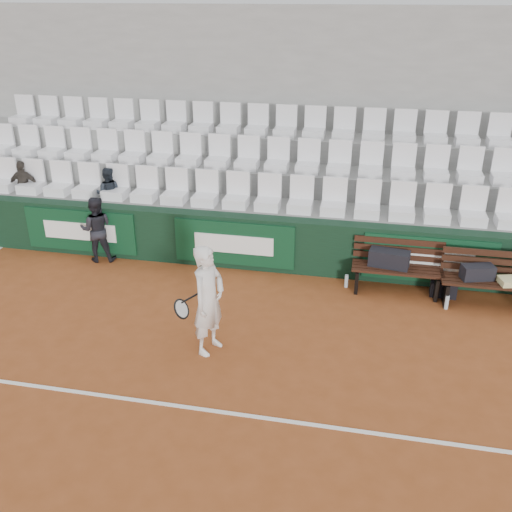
{
  "coord_description": "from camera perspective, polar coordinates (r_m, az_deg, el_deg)",
  "views": [
    {
      "loc": [
        2.07,
        -5.29,
        4.7
      ],
      "look_at": [
        0.5,
        2.4,
        1.0
      ],
      "focal_mm": 40.0,
      "sensor_mm": 36.0,
      "label": 1
    }
  ],
  "objects": [
    {
      "name": "sports_bag_ground",
      "position": [
        10.08,
        18.23,
        -3.09
      ],
      "size": [
        0.44,
        0.28,
        0.26
      ],
      "primitive_type": "cube",
      "rotation": [
        0.0,
        0.0,
        -0.05
      ],
      "color": "black",
      "rests_on": "ground"
    },
    {
      "name": "towel",
      "position": [
        9.87,
        24.16,
        -2.32
      ],
      "size": [
        0.43,
        0.35,
        0.1
      ],
      "primitive_type": "cube",
      "rotation": [
        0.0,
        0.0,
        0.26
      ],
      "color": "#CDC784",
      "rests_on": "bench_right"
    },
    {
      "name": "grandstand_tier_mid",
      "position": [
        11.75,
        0.73,
        5.47
      ],
      "size": [
        18.0,
        0.95,
        1.45
      ],
      "primitive_type": "cube",
      "color": "gray",
      "rests_on": "ground"
    },
    {
      "name": "seat_row_front",
      "position": [
        10.51,
        -0.42,
        6.47
      ],
      "size": [
        11.9,
        0.44,
        0.63
      ],
      "primitive_type": "cube",
      "color": "white",
      "rests_on": "grandstand_tier_front"
    },
    {
      "name": "seat_row_back",
      "position": [
        12.08,
        1.49,
        13.37
      ],
      "size": [
        11.9,
        0.44,
        0.63
      ],
      "primitive_type": "cube",
      "color": "silver",
      "rests_on": "grandstand_tier_back"
    },
    {
      "name": "spectator_c",
      "position": [
        11.42,
        -14.76,
        8.22
      ],
      "size": [
        0.57,
        0.49,
        1.03
      ],
      "primitive_type": "imported",
      "rotation": [
        0.0,
        0.0,
        3.36
      ],
      "color": "black",
      "rests_on": "grandstand_tier_front"
    },
    {
      "name": "grandstand_tier_front",
      "position": [
        10.96,
        -0.22,
        2.72
      ],
      "size": [
        18.0,
        0.95,
        1.0
      ],
      "primitive_type": "cube",
      "color": "gray",
      "rests_on": "ground"
    },
    {
      "name": "grandstand_tier_back",
      "position": [
        12.56,
        1.56,
        7.87
      ],
      "size": [
        18.0,
        0.95,
        1.9
      ],
      "primitive_type": "cube",
      "color": "#969693",
      "rests_on": "ground"
    },
    {
      "name": "grandstand_rear_wall",
      "position": [
        12.85,
        2.14,
        14.02
      ],
      "size": [
        18.0,
        0.3,
        4.4
      ],
      "primitive_type": "cube",
      "color": "gray",
      "rests_on": "ground"
    },
    {
      "name": "water_bottle_near",
      "position": [
        9.96,
        9.03,
        -2.49
      ],
      "size": [
        0.06,
        0.06,
        0.23
      ],
      "primitive_type": "cylinder",
      "color": "silver",
      "rests_on": "ground"
    },
    {
      "name": "bench_right",
      "position": [
        9.96,
        22.12,
        -3.47
      ],
      "size": [
        1.5,
        0.56,
        0.45
      ],
      "primitive_type": "cube",
      "color": "#33190F",
      "rests_on": "ground"
    },
    {
      "name": "spectator_b",
      "position": [
        12.31,
        -22.48,
        8.41
      ],
      "size": [
        0.66,
        0.37,
        1.06
      ],
      "primitive_type": "imported",
      "rotation": [
        0.0,
        0.0,
        3.34
      ],
      "color": "#312D27",
      "rests_on": "grandstand_tier_front"
    },
    {
      "name": "back_barrier",
      "position": [
        10.38,
        -0.56,
        1.38
      ],
      "size": [
        18.0,
        0.34,
        1.0
      ],
      "color": "black",
      "rests_on": "ground"
    },
    {
      "name": "seat_row_mid",
      "position": [
        11.27,
        0.59,
        10.16
      ],
      "size": [
        11.9,
        0.44,
        0.63
      ],
      "primitive_type": "cube",
      "color": "white",
      "rests_on": "grandstand_tier_mid"
    },
    {
      "name": "sports_bag_left",
      "position": [
        9.8,
        13.17,
        -0.25
      ],
      "size": [
        0.7,
        0.39,
        0.28
      ],
      "primitive_type": "cube",
      "rotation": [
        0.0,
        0.0,
        -0.16
      ],
      "color": "black",
      "rests_on": "bench_left"
    },
    {
      "name": "bench_left",
      "position": [
        9.93,
        13.82,
        -2.32
      ],
      "size": [
        1.5,
        0.56,
        0.45
      ],
      "primitive_type": "cube",
      "color": "#371A10",
      "rests_on": "ground"
    },
    {
      "name": "sports_bag_right",
      "position": [
        9.81,
        21.28,
        -1.52
      ],
      "size": [
        0.55,
        0.37,
        0.24
      ],
      "primitive_type": "cube",
      "rotation": [
        0.0,
        0.0,
        0.29
      ],
      "color": "black",
      "rests_on": "bench_right"
    },
    {
      "name": "ball_kid",
      "position": [
        11.02,
        -15.64,
        2.59
      ],
      "size": [
        0.71,
        0.62,
        1.26
      ],
      "primitive_type": "imported",
      "rotation": [
        0.0,
        0.0,
        3.4
      ],
      "color": "black",
      "rests_on": "ground"
    },
    {
      "name": "ground",
      "position": [
        7.37,
        -7.81,
        -14.66
      ],
      "size": [
        80.0,
        80.0,
        0.0
      ],
      "primitive_type": "plane",
      "color": "brown",
      "rests_on": "ground"
    },
    {
      "name": "tennis_player",
      "position": [
        7.89,
        -4.79,
        -4.43
      ],
      "size": [
        0.78,
        0.68,
        1.61
      ],
      "color": "silver",
      "rests_on": "ground"
    },
    {
      "name": "water_bottle_far",
      "position": [
        9.69,
        18.53,
        -4.39
      ],
      "size": [
        0.07,
        0.07,
        0.24
      ],
      "primitive_type": "cylinder",
      "color": "#B2C2CA",
      "rests_on": "ground"
    },
    {
      "name": "court_baseline",
      "position": [
        7.37,
        -7.81,
        -14.63
      ],
      "size": [
        18.0,
        0.06,
        0.01
      ],
      "primitive_type": "cube",
      "color": "white",
      "rests_on": "ground"
    }
  ]
}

